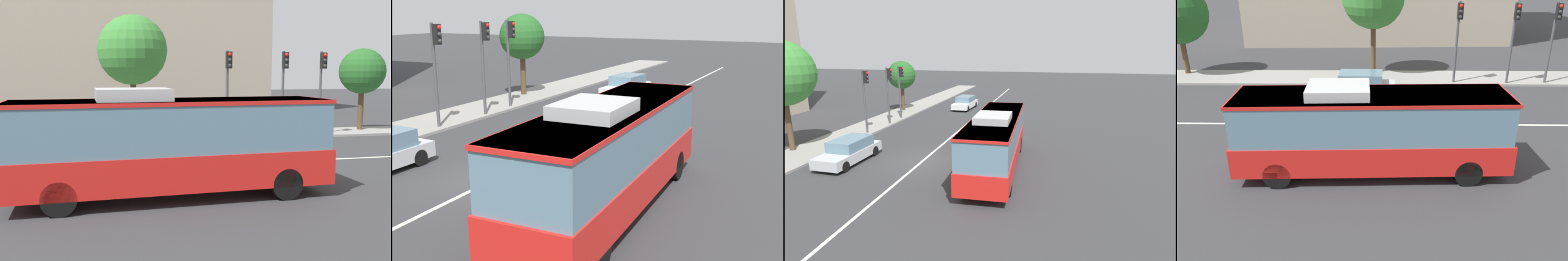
# 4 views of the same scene
# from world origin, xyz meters

# --- Properties ---
(ground_plane) EXTENTS (160.00, 160.00, 0.00)m
(ground_plane) POSITION_xyz_m (0.00, 0.00, 0.00)
(ground_plane) COLOR #333335
(sidewalk_kerb) EXTENTS (80.00, 3.35, 0.14)m
(sidewalk_kerb) POSITION_xyz_m (0.00, 8.16, 0.07)
(sidewalk_kerb) COLOR gray
(sidewalk_kerb) RESTS_ON ground_plane
(lane_centre_line) EXTENTS (76.00, 0.16, 0.01)m
(lane_centre_line) POSITION_xyz_m (0.00, 0.00, 0.01)
(lane_centre_line) COLOR silver
(lane_centre_line) RESTS_ON ground_plane
(transit_bus) EXTENTS (10.09, 2.87, 3.46)m
(transit_bus) POSITION_xyz_m (-0.12, -4.67, 1.81)
(transit_bus) COLOR red
(transit_bus) RESTS_ON ground_plane
(sedan_silver) EXTENTS (4.54, 1.91, 1.46)m
(sedan_silver) POSITION_xyz_m (-1.05, 4.34, 0.72)
(sedan_silver) COLOR #B7BABF
(sedan_silver) RESTS_ON ground_plane
(traffic_light_near_corner) EXTENTS (0.33, 0.62, 5.20)m
(traffic_light_near_corner) POSITION_xyz_m (8.49, 6.68, 3.56)
(traffic_light_near_corner) COLOR #47474C
(traffic_light_near_corner) RESTS_ON ground_plane
(traffic_light_mid_block) EXTENTS (0.34, 0.62, 5.20)m
(traffic_light_mid_block) POSITION_xyz_m (5.08, 6.86, 3.56)
(traffic_light_mid_block) COLOR #47474C
(traffic_light_mid_block) RESTS_ON ground_plane
(traffic_light_far_corner) EXTENTS (0.33, 0.62, 5.20)m
(traffic_light_far_corner) POSITION_xyz_m (11.01, 6.82, 3.56)
(traffic_light_far_corner) COLOR #47474C
(traffic_light_far_corner) RESTS_ON ground_plane
(street_tree_kerbside_left) EXTENTS (4.05, 4.05, 6.25)m
(street_tree_kerbside_left) POSITION_xyz_m (-13.37, 9.02, 4.21)
(street_tree_kerbside_left) COLOR #4C3823
(street_tree_kerbside_left) RESTS_ON ground_plane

